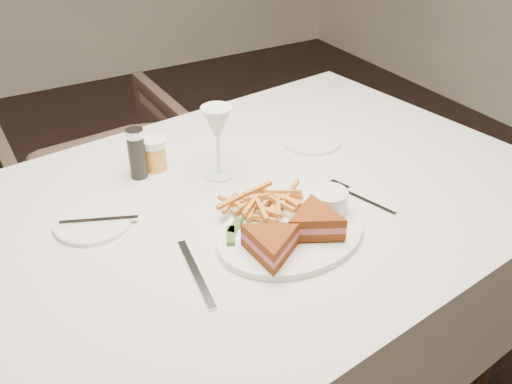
% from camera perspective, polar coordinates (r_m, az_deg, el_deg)
% --- Properties ---
extents(ground, '(5.00, 5.00, 0.00)m').
position_cam_1_polar(ground, '(1.94, -12.23, -16.64)').
color(ground, black).
rests_on(ground, ground).
extents(table, '(1.54, 1.12, 0.75)m').
position_cam_1_polar(table, '(1.50, -0.98, -12.92)').
color(table, silver).
rests_on(table, ground).
extents(chair_far, '(0.66, 0.61, 0.67)m').
position_cam_1_polar(chair_far, '(2.26, -15.63, 1.68)').
color(chair_far, '#48362C').
rests_on(chair_far, ground).
extents(table_setting, '(0.77, 0.57, 0.18)m').
position_cam_1_polar(table_setting, '(1.20, 0.23, -0.74)').
color(table_setting, white).
rests_on(table_setting, table).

